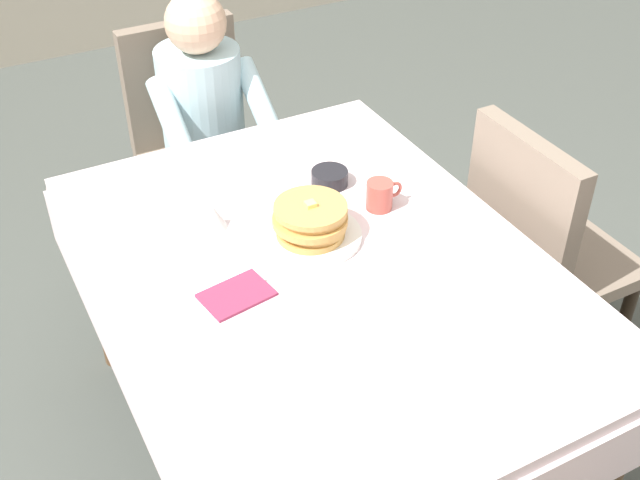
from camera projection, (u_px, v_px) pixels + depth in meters
The scene contains 14 objects.
ground_plane at pixel (321, 444), 2.53m from camera, with size 14.00×14.00×0.00m, color #474C47.
dining_table_main at pixel (322, 289), 2.14m from camera, with size 1.12×1.52×0.74m.
chair_diner at pixel (194, 132), 3.06m from camera, with size 0.44×0.45×0.93m.
diner_person at pixel (206, 117), 2.87m from camera, with size 0.40×0.43×1.12m.
chair_right_side at pixel (538, 243), 2.50m from camera, with size 0.45×0.44×0.93m.
plate_breakfast at pixel (311, 235), 2.17m from camera, with size 0.28×0.28×0.02m, color white.
breakfast_stack at pixel (311, 219), 2.14m from camera, with size 0.21×0.20×0.10m.
cup_coffee at pixel (380, 195), 2.26m from camera, with size 0.11×0.08×0.08m.
bowl_butter at pixel (330, 178), 2.37m from camera, with size 0.11×0.11×0.04m, color black.
syrup_pitcher at pixel (213, 216), 2.19m from camera, with size 0.08×0.08×0.07m.
fork_left_of_plate at pixel (250, 261), 2.09m from camera, with size 0.18×0.01×0.01m, color silver.
knife_right_of_plate at pixel (374, 221), 2.23m from camera, with size 0.20×0.01×0.01m, color silver.
spoon_near_edge at pixel (359, 315), 1.92m from camera, with size 0.15×0.01×0.01m, color silver.
napkin_folded at pixel (237, 295), 1.98m from camera, with size 0.17×0.12×0.01m, color #8C2D4C.
Camera 1 is at (-0.76, -1.43, 2.05)m, focal length 44.80 mm.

